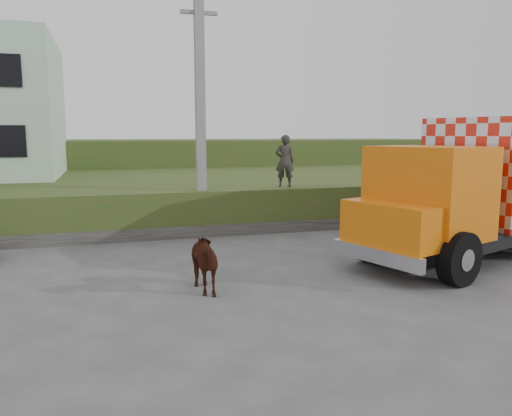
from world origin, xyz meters
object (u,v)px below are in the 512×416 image
object	(u,v)px
cargo_truck	(492,185)
pedestrian	(285,161)
cow	(199,261)
utility_pole	(200,112)

from	to	relation	value
cargo_truck	pedestrian	size ratio (longest dim) A/B	4.83
cow	utility_pole	bearing A→B (deg)	72.05
cargo_truck	cow	world-z (taller)	cargo_truck
utility_pole	cargo_truck	size ratio (longest dim) A/B	0.90
cargo_truck	cow	size ratio (longest dim) A/B	5.63
cow	pedestrian	world-z (taller)	pedestrian
cargo_truck	utility_pole	bearing A→B (deg)	126.06
cargo_truck	pedestrian	bearing A→B (deg)	109.64
cow	pedestrian	xyz separation A→B (m)	(4.27, 6.38, 1.75)
utility_pole	cow	world-z (taller)	utility_pole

